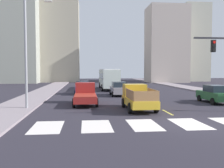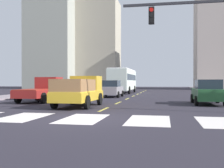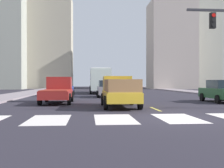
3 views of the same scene
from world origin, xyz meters
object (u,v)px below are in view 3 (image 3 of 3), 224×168
Objects in this scene: pickup_dark at (58,91)px; sedan_mid at (65,88)px; city_bus at (99,79)px; pickup_stakebed at (119,92)px; sedan_far at (107,89)px; sedan_near_left at (221,91)px.

sedan_mid is (-0.35, 10.06, -0.06)m from pickup_dark.
city_bus is at bearing 75.22° from pickup_dark.
pickup_stakebed is 10.84m from sedan_far.
pickup_dark is 10.06m from sedan_mid.
pickup_stakebed is 0.48× the size of city_bus.
sedan_near_left is at bearing -37.59° from sedan_mid.
city_bus reaches higher than sedan_near_left.
pickup_dark is 1.18× the size of sedan_near_left.
city_bus is at bearing 92.31° from pickup_stakebed.
sedan_near_left is at bearing 21.36° from pickup_stakebed.
sedan_near_left is (8.67, -17.94, -1.09)m from city_bus.
city_bus reaches higher than pickup_dark.
pickup_stakebed is 1.18× the size of sedan_mid.
sedan_mid is (-4.58, 13.47, -0.08)m from pickup_stakebed.
sedan_near_left is at bearing -4.25° from pickup_dark.
sedan_far is 5.21m from sedan_mid.
sedan_near_left is at bearing -44.32° from sedan_far.
pickup_dark reaches higher than sedan_near_left.
sedan_mid is (-4.17, -7.51, -1.09)m from city_bus.
city_bus is 2.45× the size of sedan_mid.
sedan_far is 11.43m from sedan_near_left.
city_bus is 19.96m from sedan_near_left.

